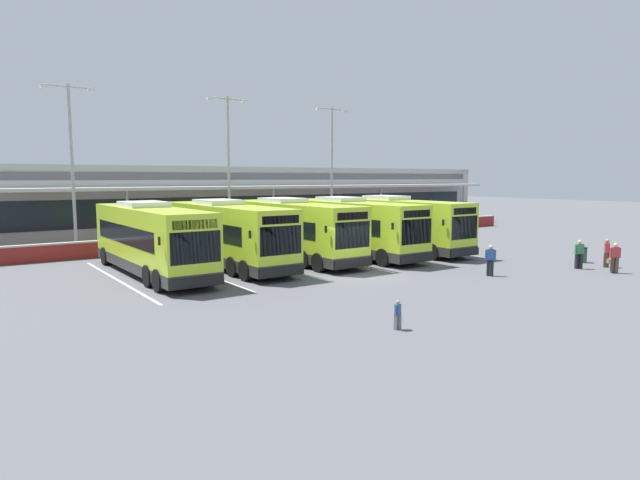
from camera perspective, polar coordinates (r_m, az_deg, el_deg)
name	(u,v)px	position (r m, az deg, el deg)	size (l,w,h in m)	color
ground_plane	(359,276)	(27.95, 4.10, -3.80)	(200.00, 200.00, 0.00)	#56565B
terminal_building	(173,200)	(51.27, -15.31, 4.12)	(70.00, 13.00, 6.00)	#B7B7B2
red_barrier_wall	(234,239)	(40.04, -9.13, 0.10)	(60.00, 0.40, 1.10)	maroon
coach_bus_leftmost	(151,240)	(29.41, -17.47, -0.05)	(2.99, 12.16, 3.78)	#B7DB2D
coach_bus_left_centre	(226,235)	(31.12, -9.91, 0.51)	(2.99, 12.16, 3.78)	#B7DB2D
coach_bus_centre	(291,231)	(33.18, -3.07, 0.98)	(2.99, 12.16, 3.78)	#B7DB2D
coach_bus_right_centre	(349,228)	(34.94, 3.10, 1.26)	(2.99, 12.16, 3.78)	#B7DB2D
coach_bus_rightmost	(395,225)	(37.68, 7.96, 1.60)	(2.99, 12.16, 3.78)	#B7DB2D
bay_stripe_far_west	(117,280)	(28.58, -20.63, -3.97)	(0.14, 13.00, 0.01)	silver
bay_stripe_west	(198,271)	(29.88, -12.81, -3.26)	(0.14, 13.00, 0.01)	silver
bay_stripe_mid_west	(266,264)	(31.68, -5.76, -2.57)	(0.14, 13.00, 0.01)	silver
bay_stripe_centre	(324,258)	(33.91, 0.43, -1.93)	(0.14, 13.00, 0.01)	silver
bay_stripe_mid_east	(375,253)	(36.49, 5.81, -1.35)	(0.14, 13.00, 0.01)	silver
bay_stripe_east	(419,248)	(39.35, 10.43, -0.85)	(0.14, 13.00, 0.01)	silver
pedestrian_with_handbag	(615,257)	(32.50, 28.70, -1.60)	(0.58, 0.56, 1.62)	#4C4238
pedestrian_in_dark_coat	(579,253)	(33.14, 25.72, -1.27)	(0.52, 0.40, 1.62)	black
pedestrian_child	(398,314)	(18.27, 8.23, -7.73)	(0.33, 0.18, 1.00)	slate
pedestrian_near_bin	(490,259)	(29.05, 17.57, -1.95)	(0.46, 0.43, 1.62)	black
pedestrian_approaching_bus	(607,252)	(34.43, 28.06, -1.12)	(0.48, 0.41, 1.62)	#4C4238
lamp_post_west	(72,158)	(38.96, -24.77, 7.85)	(3.24, 0.28, 11.00)	#9E9EA3
lamp_post_centre	(229,161)	(41.45, -9.64, 8.25)	(3.24, 0.28, 11.00)	#9E9EA3
lamp_post_east	(332,163)	(46.90, 1.25, 8.14)	(3.24, 0.28, 11.00)	#9E9EA3
litter_bin	(582,255)	(35.75, 25.98, -1.41)	(0.54, 0.54, 0.93)	#2D5133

